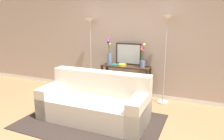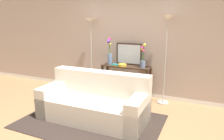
{
  "view_description": "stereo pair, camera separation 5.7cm",
  "coord_description": "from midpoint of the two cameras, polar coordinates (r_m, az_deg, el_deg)",
  "views": [
    {
      "loc": [
        1.79,
        -2.81,
        1.87
      ],
      "look_at": [
        0.03,
        1.19,
        0.83
      ],
      "focal_mm": 34.32,
      "sensor_mm": 36.0,
      "label": 1
    },
    {
      "loc": [
        1.84,
        -2.79,
        1.87
      ],
      "look_at": [
        0.03,
        1.19,
        0.83
      ],
      "focal_mm": 34.32,
      "sensor_mm": 36.0,
      "label": 2
    }
  ],
  "objects": [
    {
      "name": "floor_lamp_left",
      "position": [
        5.42,
        -6.13,
        9.27
      ],
      "size": [
        0.28,
        0.28,
        1.89
      ],
      "color": "#B7B2A8",
      "rests_on": "ground"
    },
    {
      "name": "vase_tall_flowers",
      "position": [
        5.2,
        -1.1,
        4.31
      ],
      "size": [
        0.13,
        0.13,
        0.64
      ],
      "color": "#6B84AD",
      "rests_on": "console_table"
    },
    {
      "name": "floor_lamp_right",
      "position": [
        4.77,
        13.95,
        9.02
      ],
      "size": [
        0.28,
        0.28,
        1.96
      ],
      "color": "#B7B2A8",
      "rests_on": "ground"
    },
    {
      "name": "back_wall",
      "position": [
        5.32,
        3.9,
        9.86
      ],
      "size": [
        12.0,
        0.15,
        3.09
      ],
      "color": "white",
      "rests_on": "ground"
    },
    {
      "name": "ground_plane",
      "position": [
        3.83,
        -8.29,
        -16.15
      ],
      "size": [
        16.0,
        16.0,
        0.02
      ],
      "primitive_type": "cube",
      "color": "#9E754C"
    },
    {
      "name": "vase_short_flowers",
      "position": [
        4.93,
        7.83,
        2.98
      ],
      "size": [
        0.12,
        0.13,
        0.56
      ],
      "color": "#6B84AD",
      "rests_on": "console_table"
    },
    {
      "name": "book_stack",
      "position": [
        5.11,
        0.72,
        1.36
      ],
      "size": [
        0.22,
        0.15,
        0.04
      ],
      "color": "gold",
      "rests_on": "console_table"
    },
    {
      "name": "book_row_under_console",
      "position": [
        5.44,
        -0.13,
        -6.06
      ],
      "size": [
        0.27,
        0.18,
        0.13
      ],
      "color": "#6B3360",
      "rests_on": "ground"
    },
    {
      "name": "console_table",
      "position": [
        5.17,
        3.31,
        -1.56
      ],
      "size": [
        1.17,
        0.35,
        0.78
      ],
      "color": "#382619",
      "rests_on": "ground"
    },
    {
      "name": "couch",
      "position": [
        4.14,
        -4.96,
        -8.77
      ],
      "size": [
        2.03,
        0.93,
        0.88
      ],
      "color": "beige",
      "rests_on": "ground"
    },
    {
      "name": "fruit_bowl",
      "position": [
        5.03,
        2.39,
        1.32
      ],
      "size": [
        0.19,
        0.19,
        0.06
      ],
      "color": "gold",
      "rests_on": "console_table"
    },
    {
      "name": "wall_mirror",
      "position": [
        5.19,
        4.08,
        4.26
      ],
      "size": [
        0.64,
        0.02,
        0.53
      ],
      "color": "#382619",
      "rests_on": "console_table"
    },
    {
      "name": "area_rug",
      "position": [
        4.13,
        -5.96,
        -13.47
      ],
      "size": [
        2.56,
        1.7,
        0.01
      ],
      "color": "#332823",
      "rests_on": "ground"
    }
  ]
}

